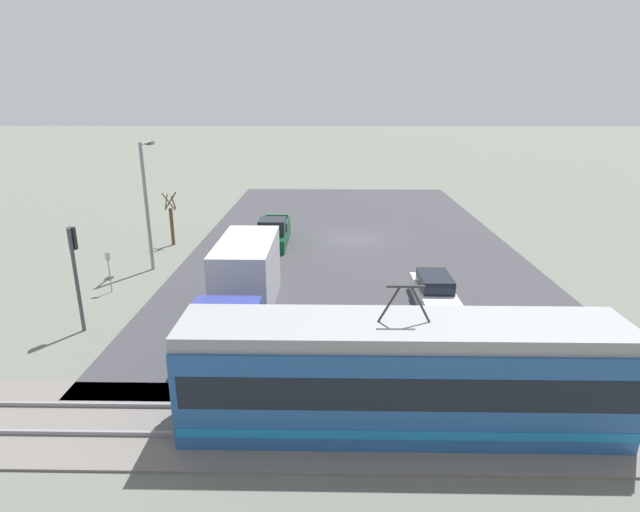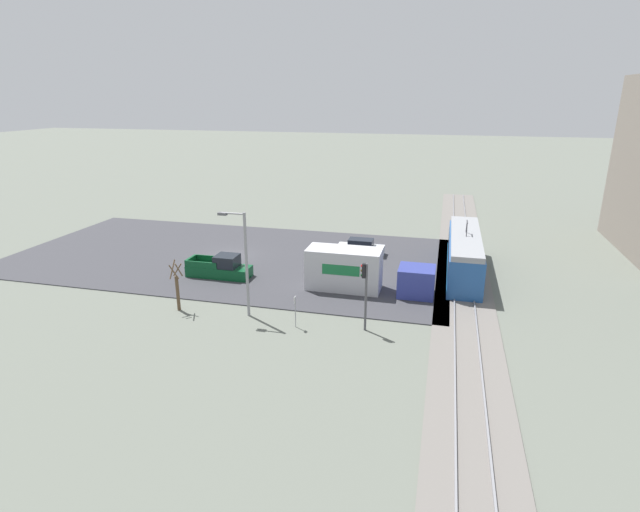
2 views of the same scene
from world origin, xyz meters
name	(u,v)px [view 1 (image 1 of 2)]	position (x,y,z in m)	size (l,w,h in m)	color
ground_plane	(352,239)	(0.00, 0.00, 0.00)	(320.00, 320.00, 0.00)	#60665B
road_surface	(352,239)	(0.00, 0.00, 0.04)	(21.51, 41.26, 0.08)	#38383D
rail_bed	(383,424)	(0.00, 21.67, 0.05)	(74.35, 4.40, 0.22)	slate
light_rail_tram	(401,376)	(-0.48, 21.67, 1.76)	(13.17, 2.70, 4.60)	#235193
box_truck	(243,286)	(5.64, 13.73, 1.59)	(2.60, 9.99, 3.27)	navy
pickup_truck	(274,234)	(5.54, 1.61, 0.81)	(1.91, 5.44, 1.93)	#0C4723
sedan_car_0	(434,292)	(-3.45, 12.15, 0.71)	(1.70, 4.50, 1.53)	silver
traffic_light_pole	(75,265)	(12.46, 15.11, 3.04)	(0.28, 0.47, 4.63)	#47474C
street_tree	(172,221)	(12.58, 1.62, 1.69)	(0.89, 0.75, 3.71)	brown
street_lamp_near_crossing	(147,197)	(12.23, 6.66, 4.34)	(0.36, 1.95, 7.45)	gray
no_parking_sign	(109,268)	(13.16, 10.60, 1.34)	(0.32, 0.08, 2.19)	gray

